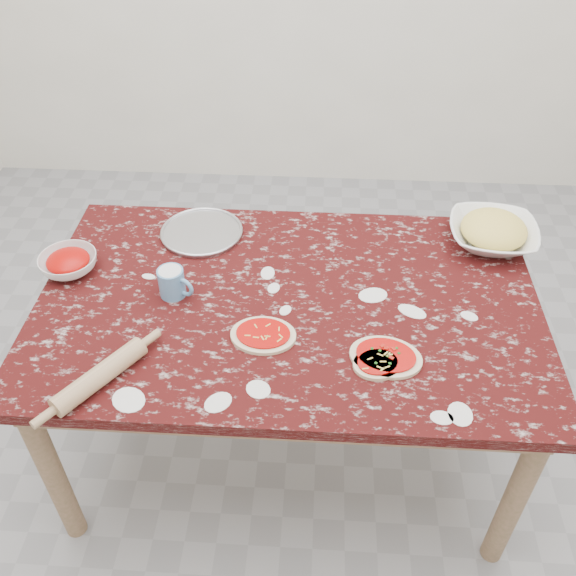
# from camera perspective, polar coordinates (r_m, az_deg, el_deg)

# --- Properties ---
(ground) EXTENTS (4.00, 4.00, 0.00)m
(ground) POSITION_cam_1_polar(r_m,az_deg,el_deg) (2.54, -0.00, -13.72)
(ground) COLOR gray
(worktable) EXTENTS (1.60, 1.00, 0.75)m
(worktable) POSITION_cam_1_polar(r_m,az_deg,el_deg) (2.03, -0.00, -2.83)
(worktable) COLOR #350A0A
(worktable) RESTS_ON ground
(pizza_tray) EXTENTS (0.35, 0.35, 0.01)m
(pizza_tray) POSITION_cam_1_polar(r_m,az_deg,el_deg) (2.27, -7.95, 5.08)
(pizza_tray) COLOR #B2B2B7
(pizza_tray) RESTS_ON worktable
(sauce_bowl) EXTENTS (0.25, 0.25, 0.06)m
(sauce_bowl) POSITION_cam_1_polar(r_m,az_deg,el_deg) (2.19, -19.54, 2.14)
(sauce_bowl) COLOR white
(sauce_bowl) RESTS_ON worktable
(cheese_bowl) EXTENTS (0.33, 0.33, 0.07)m
(cheese_bowl) POSITION_cam_1_polar(r_m,az_deg,el_deg) (2.30, 18.31, 4.71)
(cheese_bowl) COLOR white
(cheese_bowl) RESTS_ON worktable
(flour_mug) EXTENTS (0.12, 0.08, 0.10)m
(flour_mug) POSITION_cam_1_polar(r_m,az_deg,el_deg) (1.99, -10.58, 0.51)
(flour_mug) COLOR #588CBB
(flour_mug) RESTS_ON worktable
(pizza_left) EXTENTS (0.20, 0.16, 0.02)m
(pizza_left) POSITION_cam_1_polar(r_m,az_deg,el_deg) (1.85, -2.29, -4.34)
(pizza_left) COLOR beige
(pizza_left) RESTS_ON worktable
(pizza_mid) EXTENTS (0.17, 0.15, 0.02)m
(pizza_mid) POSITION_cam_1_polar(r_m,az_deg,el_deg) (1.79, 8.23, -6.92)
(pizza_mid) COLOR beige
(pizza_mid) RESTS_ON worktable
(pizza_right) EXTENTS (0.24, 0.20, 0.02)m
(pizza_right) POSITION_cam_1_polar(r_m,az_deg,el_deg) (1.81, 8.99, -6.28)
(pizza_right) COLOR beige
(pizza_right) RESTS_ON worktable
(rolling_pin) EXTENTS (0.22, 0.27, 0.06)m
(rolling_pin) POSITION_cam_1_polar(r_m,az_deg,el_deg) (1.79, -16.93, -7.73)
(rolling_pin) COLOR tan
(rolling_pin) RESTS_ON worktable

